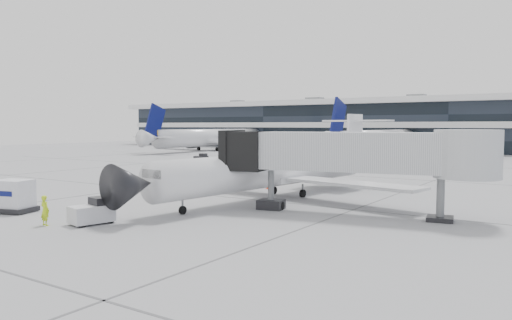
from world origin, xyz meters
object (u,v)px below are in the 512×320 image
Objects in this scene: jet_bridge at (363,153)px; ramp_worker at (45,210)px; cargo_uld at (14,196)px; baggage_tug at (93,212)px; regional_jet at (280,168)px.

ramp_worker is at bearing -147.50° from jet_bridge.
cargo_uld is at bearing -13.23° from ramp_worker.
jet_bridge is 18.28m from ramp_worker.
jet_bridge is 6.42× the size of baggage_tug.
jet_bridge is (8.08, -3.91, 1.58)m from regional_jet.
baggage_tug is at bearing -95.91° from regional_jet.
jet_bridge reaches higher than cargo_uld.
cargo_uld is (-7.12, -0.35, 0.35)m from baggage_tug.
cargo_uld is at bearing -160.05° from jet_bridge.
regional_jet is 14.93m from baggage_tug.
regional_jet is 9.82× the size of cargo_uld.
baggage_tug is at bearing -133.84° from ramp_worker.
regional_jet reaches higher than cargo_uld.
ramp_worker is at bearing -100.37° from regional_jet.
regional_jet is 18.19m from cargo_uld.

